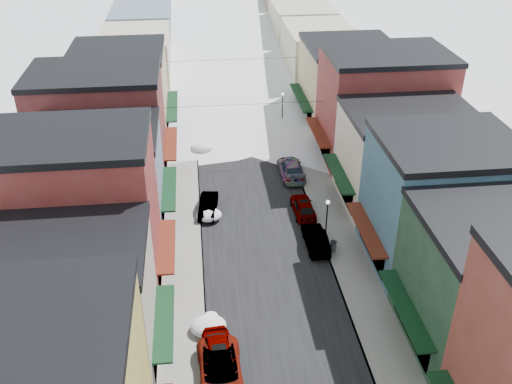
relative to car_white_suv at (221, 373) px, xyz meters
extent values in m
cube|color=black|center=(4.30, 49.76, -0.80)|extent=(10.00, 160.00, 0.01)
cube|color=gray|center=(-2.30, 49.76, -0.73)|extent=(3.20, 160.00, 0.15)
cube|color=gray|center=(10.90, 49.76, -0.73)|extent=(3.20, 160.00, 0.15)
cube|color=slate|center=(-0.75, 49.76, -0.73)|extent=(0.10, 160.00, 0.15)
cube|color=slate|center=(9.35, 49.76, -0.73)|extent=(0.10, 160.00, 0.15)
cube|color=black|center=(-8.90, -6.24, 10.44)|extent=(10.20, 8.70, 0.50)
cube|color=#B2A38F|center=(-8.90, 2.26, 3.69)|extent=(10.00, 8.00, 9.00)
cube|color=black|center=(-8.90, 2.26, 8.44)|extent=(10.20, 8.20, 0.50)
cube|color=black|center=(-3.30, 2.26, 2.39)|extent=(1.20, 6.80, 0.15)
cube|color=maroon|center=(-9.40, 10.26, 5.19)|extent=(11.00, 8.00, 12.00)
cube|color=black|center=(-9.40, 10.26, 11.44)|extent=(11.20, 8.20, 0.50)
cube|color=#5F1F10|center=(-3.30, 10.26, 2.39)|extent=(1.20, 6.80, 0.15)
cube|color=slate|center=(-8.90, 18.76, 3.44)|extent=(10.00, 9.00, 8.50)
cube|color=black|center=(-8.90, 18.76, 7.94)|extent=(10.20, 9.20, 0.50)
cube|color=black|center=(-3.30, 18.76, 2.39)|extent=(1.20, 7.65, 0.15)
cube|color=maroon|center=(-9.90, 27.76, 4.44)|extent=(12.00, 9.00, 10.50)
cube|color=black|center=(-9.90, 27.76, 9.94)|extent=(12.20, 9.20, 0.50)
cube|color=#5F1F10|center=(-3.30, 27.76, 2.39)|extent=(1.20, 7.65, 0.15)
cube|color=tan|center=(-8.90, 37.76, 3.94)|extent=(10.00, 11.00, 9.50)
cube|color=black|center=(-8.90, 37.76, 8.94)|extent=(10.20, 11.20, 0.50)
cube|color=black|center=(-3.30, 37.76, 2.39)|extent=(1.20, 9.35, 0.15)
cube|color=#1C3B26|center=(17.50, 1.76, 3.69)|extent=(10.00, 9.00, 9.00)
cube|color=black|center=(17.50, 1.76, 8.44)|extent=(10.20, 9.20, 0.50)
cube|color=black|center=(11.90, 1.76, 2.39)|extent=(1.20, 7.65, 0.15)
cube|color=#335D73|center=(17.50, 10.76, 4.19)|extent=(10.00, 9.00, 10.00)
cube|color=black|center=(17.50, 10.76, 9.44)|extent=(10.20, 9.20, 0.50)
cube|color=#5F1F10|center=(11.90, 10.76, 2.39)|extent=(1.20, 7.65, 0.15)
cube|color=beige|center=(18.00, 19.76, 3.44)|extent=(11.00, 9.00, 8.50)
cube|color=black|center=(18.00, 19.76, 7.94)|extent=(11.20, 9.20, 0.50)
cube|color=black|center=(11.90, 19.76, 2.39)|extent=(1.20, 7.65, 0.15)
cube|color=maroon|center=(18.50, 28.76, 4.69)|extent=(12.00, 9.00, 11.00)
cube|color=black|center=(18.50, 28.76, 10.44)|extent=(12.20, 9.20, 0.50)
cube|color=#5F1F10|center=(11.90, 28.76, 2.39)|extent=(1.20, 7.65, 0.15)
cube|color=tan|center=(17.50, 38.76, 3.69)|extent=(10.00, 11.00, 9.00)
cube|color=black|center=(17.50, 38.76, 8.44)|extent=(10.20, 11.20, 0.50)
cube|color=black|center=(11.90, 38.76, 2.39)|extent=(1.20, 9.35, 0.15)
cube|color=gray|center=(-8.20, 51.76, 3.19)|extent=(9.00, 13.00, 8.00)
cube|color=gray|center=(16.80, 51.76, 3.19)|extent=(9.00, 13.00, 8.00)
cube|color=gray|center=(-8.20, 65.76, 3.19)|extent=(9.00, 13.00, 8.00)
cube|color=gray|center=(16.80, 65.76, 3.19)|extent=(9.00, 13.00, 8.00)
cube|color=gray|center=(-8.20, 79.76, 3.19)|extent=(9.00, 13.00, 8.00)
cube|color=gray|center=(16.80, 79.76, 3.19)|extent=(9.00, 13.00, 8.00)
cylinder|color=black|center=(4.30, 29.76, 5.39)|extent=(16.40, 0.04, 0.04)
cylinder|color=black|center=(4.30, 44.76, 5.39)|extent=(16.40, 0.04, 0.04)
imported|color=silver|center=(0.00, 0.00, 0.00)|extent=(2.83, 5.87, 1.61)
imported|color=gray|center=(0.00, 1.20, 0.04)|extent=(2.39, 5.10, 1.69)
imported|color=black|center=(0.00, 19.55, -0.10)|extent=(2.06, 4.43, 1.41)
imported|color=#97999E|center=(0.03, 40.55, 0.01)|extent=(2.66, 5.75, 1.63)
imported|color=black|center=(8.60, 13.27, -0.05)|extent=(1.64, 4.62, 1.52)
imported|color=#989BA0|center=(8.51, 18.36, -0.03)|extent=(1.90, 4.56, 1.54)
imported|color=black|center=(8.60, 25.56, 0.02)|extent=(2.31, 5.67, 1.65)
imported|color=#97999F|center=(3.70, 51.36, -0.11)|extent=(1.65, 4.09, 1.39)
imported|color=silver|center=(5.94, 55.06, 0.00)|extent=(2.70, 5.82, 1.61)
cylinder|color=#535558|center=(9.87, 12.33, -0.23)|extent=(0.49, 0.49, 0.84)
cylinder|color=black|center=(9.87, 12.33, 0.21)|extent=(0.52, 0.52, 0.06)
cylinder|color=black|center=(9.50, 13.65, -0.61)|extent=(0.28, 0.28, 0.09)
cylinder|color=black|center=(9.50, 13.65, 1.21)|extent=(0.11, 0.11, 3.73)
sphere|color=white|center=(9.50, 13.65, 3.21)|extent=(0.34, 0.34, 0.34)
cylinder|color=black|center=(9.50, 37.50, -0.61)|extent=(0.29, 0.29, 0.10)
cylinder|color=black|center=(9.50, 37.50, 1.29)|extent=(0.12, 0.12, 3.89)
sphere|color=white|center=(9.50, 37.50, 3.38)|extent=(0.35, 0.35, 0.35)
ellipsoid|color=white|center=(-0.60, 4.38, -0.29)|extent=(2.45, 2.07, 1.04)
ellipsoid|color=white|center=(-0.40, 5.58, -0.54)|extent=(1.05, 0.94, 0.52)
ellipsoid|color=white|center=(0.00, 18.30, -0.32)|extent=(2.30, 1.95, 0.97)
ellipsoid|color=white|center=(0.20, 19.50, -0.56)|extent=(0.98, 0.88, 0.49)
ellipsoid|color=white|center=(-0.18, 31.96, -0.28)|extent=(2.50, 2.11, 1.06)
ellipsoid|color=white|center=(0.02, 33.16, -0.54)|extent=(1.07, 0.96, 0.53)
camera|label=1|loc=(-0.59, -24.37, 27.10)|focal=40.00mm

